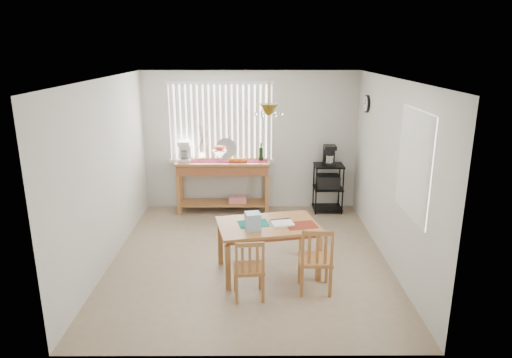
{
  "coord_description": "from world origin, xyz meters",
  "views": [
    {
      "loc": [
        0.08,
        -6.18,
        3.01
      ],
      "look_at": [
        0.1,
        0.55,
        1.05
      ],
      "focal_mm": 32.0,
      "sensor_mm": 36.0,
      "label": 1
    }
  ],
  "objects_px": {
    "wire_cart": "(328,183)",
    "chair_left": "(249,269)",
    "sideboard": "(224,174)",
    "cart_items": "(329,156)",
    "chair_right": "(315,260)",
    "dining_table": "(268,230)"
  },
  "relations": [
    {
      "from": "chair_left",
      "to": "chair_right",
      "type": "bearing_deg",
      "value": 10.56
    },
    {
      "from": "chair_left",
      "to": "chair_right",
      "type": "distance_m",
      "value": 0.85
    },
    {
      "from": "dining_table",
      "to": "chair_left",
      "type": "height_order",
      "value": "chair_left"
    },
    {
      "from": "sideboard",
      "to": "cart_items",
      "type": "xyz_separation_m",
      "value": [
        1.95,
        0.01,
        0.34
      ]
    },
    {
      "from": "dining_table",
      "to": "chair_left",
      "type": "distance_m",
      "value": 0.77
    },
    {
      "from": "chair_right",
      "to": "wire_cart",
      "type": "bearing_deg",
      "value": 78.29
    },
    {
      "from": "wire_cart",
      "to": "cart_items",
      "type": "distance_m",
      "value": 0.53
    },
    {
      "from": "wire_cart",
      "to": "chair_left",
      "type": "relative_size",
      "value": 1.13
    },
    {
      "from": "wire_cart",
      "to": "cart_items",
      "type": "xyz_separation_m",
      "value": [
        0.0,
        0.01,
        0.53
      ]
    },
    {
      "from": "cart_items",
      "to": "dining_table",
      "type": "relative_size",
      "value": 0.25
    },
    {
      "from": "chair_left",
      "to": "chair_right",
      "type": "xyz_separation_m",
      "value": [
        0.83,
        0.16,
        0.04
      ]
    },
    {
      "from": "sideboard",
      "to": "dining_table",
      "type": "relative_size",
      "value": 1.18
    },
    {
      "from": "wire_cart",
      "to": "chair_left",
      "type": "xyz_separation_m",
      "value": [
        -1.45,
        -3.13,
        -0.15
      ]
    },
    {
      "from": "sideboard",
      "to": "wire_cart",
      "type": "xyz_separation_m",
      "value": [
        1.95,
        0.0,
        -0.19
      ]
    },
    {
      "from": "wire_cart",
      "to": "chair_left",
      "type": "bearing_deg",
      "value": -114.85
    },
    {
      "from": "wire_cart",
      "to": "chair_left",
      "type": "distance_m",
      "value": 3.45
    },
    {
      "from": "sideboard",
      "to": "dining_table",
      "type": "bearing_deg",
      "value": -72.79
    },
    {
      "from": "wire_cart",
      "to": "dining_table",
      "type": "distance_m",
      "value": 2.72
    },
    {
      "from": "wire_cart",
      "to": "chair_right",
      "type": "bearing_deg",
      "value": -101.71
    },
    {
      "from": "sideboard",
      "to": "cart_items",
      "type": "relative_size",
      "value": 4.65
    },
    {
      "from": "sideboard",
      "to": "wire_cart",
      "type": "distance_m",
      "value": 1.96
    },
    {
      "from": "chair_left",
      "to": "sideboard",
      "type": "bearing_deg",
      "value": 99.2
    }
  ]
}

